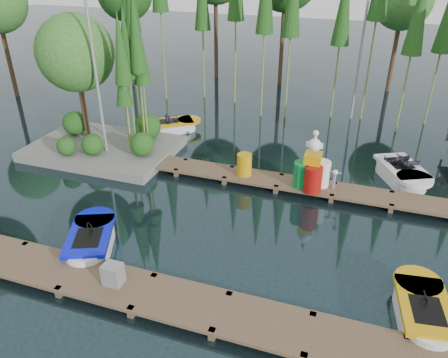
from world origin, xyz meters
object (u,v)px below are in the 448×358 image
(utility_cabinet, at_px, (113,274))
(drum_cluster, at_px, (312,171))
(island, at_px, (92,80))
(boat_blue, at_px, (91,241))
(yellow_barrel, at_px, (244,164))
(boat_yellow_far, at_px, (174,126))

(utility_cabinet, relative_size, drum_cluster, 0.27)
(island, relative_size, utility_cabinet, 11.25)
(boat_blue, height_order, utility_cabinet, utility_cabinet)
(island, relative_size, boat_blue, 2.24)
(island, relative_size, yellow_barrel, 7.87)
(utility_cabinet, height_order, drum_cluster, drum_cluster)
(boat_yellow_far, relative_size, drum_cluster, 1.23)
(utility_cabinet, bearing_deg, boat_yellow_far, 106.98)
(boat_blue, height_order, yellow_barrel, yellow_barrel)
(island, bearing_deg, yellow_barrel, -6.50)
(island, relative_size, boat_yellow_far, 2.47)
(boat_blue, bearing_deg, drum_cluster, 19.73)
(boat_blue, bearing_deg, utility_cabinet, -63.60)
(utility_cabinet, height_order, yellow_barrel, yellow_barrel)
(utility_cabinet, xyz_separation_m, drum_cluster, (4.08, 6.84, 0.35))
(boat_yellow_far, bearing_deg, island, -140.70)
(island, distance_m, drum_cluster, 9.84)
(boat_yellow_far, bearing_deg, drum_cluster, -43.67)
(island, height_order, yellow_barrel, island)
(island, height_order, boat_yellow_far, island)
(utility_cabinet, distance_m, yellow_barrel, 7.15)
(island, distance_m, boat_blue, 7.96)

